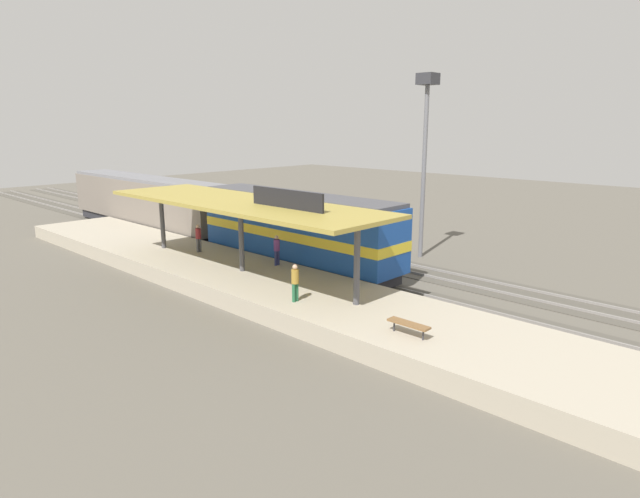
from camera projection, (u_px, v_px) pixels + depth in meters
ground_plane at (325, 264)px, 33.76m from camera, size 120.00×120.00×0.00m
track_near at (303, 270)px, 32.34m from camera, size 3.20×110.00×0.16m
track_far at (352, 256)px, 35.58m from camera, size 3.20×110.00×0.16m
platform at (243, 279)px, 28.99m from camera, size 6.00×44.00×0.90m
station_canopy at (241, 204)px, 28.00m from camera, size 5.20×18.00×4.70m
platform_bench at (409, 324)px, 19.96m from camera, size 0.44×1.70×0.50m
locomotive at (297, 230)px, 32.10m from camera, size 2.93×14.43×4.44m
passenger_carriage_single at (146, 202)px, 44.19m from camera, size 2.90×20.00×4.24m
light_mast at (426, 128)px, 33.75m from camera, size 1.10×1.10×11.70m
person_waiting at (295, 281)px, 23.69m from camera, size 0.34×0.34×1.71m
person_walking at (198, 237)px, 32.93m from camera, size 0.34×0.34×1.71m
person_boarding at (277, 249)px, 29.79m from camera, size 0.34×0.34×1.71m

